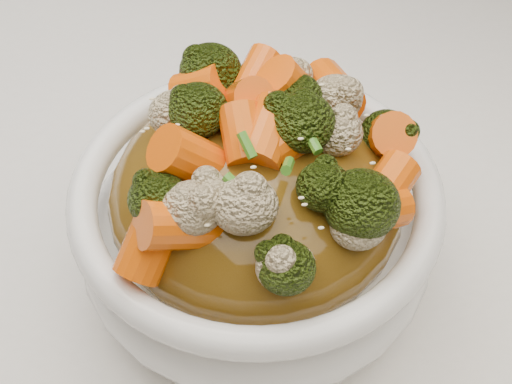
{
  "coord_description": "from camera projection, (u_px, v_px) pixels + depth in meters",
  "views": [
    {
      "loc": [
        -0.03,
        -0.32,
        1.14
      ],
      "look_at": [
        0.02,
        -0.05,
        0.83
      ],
      "focal_mm": 50.0,
      "sensor_mm": 36.0,
      "label": 1
    }
  ],
  "objects": [
    {
      "name": "tablecloth",
      "position": [
        221.0,
        235.0,
        0.52
      ],
      "size": [
        1.2,
        0.8,
        0.04
      ],
      "primitive_type": "cube",
      "color": "white",
      "rests_on": "dining_table"
    },
    {
      "name": "bowl",
      "position": [
        256.0,
        227.0,
        0.45
      ],
      "size": [
        0.25,
        0.25,
        0.09
      ],
      "primitive_type": null,
      "rotation": [
        0.0,
        0.0,
        0.13
      ],
      "color": "white",
      "rests_on": "tablecloth"
    },
    {
      "name": "broccoli",
      "position": [
        256.0,
        118.0,
        0.38
      ],
      "size": [
        0.2,
        0.2,
        0.04
      ],
      "primitive_type": null,
      "rotation": [
        0.0,
        0.0,
        0.13
      ],
      "color": "black",
      "rests_on": "sauce_base"
    },
    {
      "name": "sauce_base",
      "position": [
        256.0,
        195.0,
        0.42
      ],
      "size": [
        0.2,
        0.2,
        0.1
      ],
      "primitive_type": "ellipsoid",
      "rotation": [
        0.0,
        0.0,
        0.13
      ],
      "color": "brown",
      "rests_on": "bowl"
    },
    {
      "name": "scallions",
      "position": [
        256.0,
        115.0,
        0.38
      ],
      "size": [
        0.15,
        0.15,
        0.02
      ],
      "primitive_type": null,
      "rotation": [
        0.0,
        0.0,
        0.13
      ],
      "color": "#3A7A1C",
      "rests_on": "sauce_base"
    },
    {
      "name": "cauliflower",
      "position": [
        256.0,
        120.0,
        0.38
      ],
      "size": [
        0.2,
        0.2,
        0.04
      ],
      "primitive_type": null,
      "rotation": [
        0.0,
        0.0,
        0.13
      ],
      "color": "beige",
      "rests_on": "sauce_base"
    },
    {
      "name": "carrots",
      "position": [
        256.0,
        116.0,
        0.38
      ],
      "size": [
        0.2,
        0.2,
        0.05
      ],
      "primitive_type": null,
      "rotation": [
        0.0,
        0.0,
        0.13
      ],
      "color": "#EC5A07",
      "rests_on": "sauce_base"
    },
    {
      "name": "sesame_seeds",
      "position": [
        256.0,
        115.0,
        0.38
      ],
      "size": [
        0.18,
        0.18,
        0.01
      ],
      "primitive_type": null,
      "rotation": [
        0.0,
        0.0,
        0.13
      ],
      "color": "beige",
      "rests_on": "sauce_base"
    }
  ]
}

